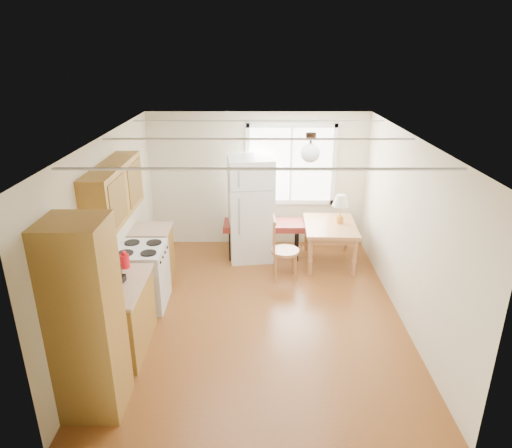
{
  "coord_description": "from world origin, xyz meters",
  "views": [
    {
      "loc": [
        -0.02,
        -5.68,
        3.55
      ],
      "look_at": [
        -0.03,
        0.51,
        1.15
      ],
      "focal_mm": 32.0,
      "sensor_mm": 36.0,
      "label": 1
    }
  ],
  "objects_px": {
    "chair": "(279,244)",
    "dining_table": "(330,230)",
    "refrigerator": "(251,209)",
    "bench": "(264,226)"
  },
  "relations": [
    {
      "from": "chair",
      "to": "dining_table",
      "type": "bearing_deg",
      "value": 30.26
    },
    {
      "from": "refrigerator",
      "to": "dining_table",
      "type": "xyz_separation_m",
      "value": [
        1.37,
        -0.26,
        -0.3
      ]
    },
    {
      "from": "refrigerator",
      "to": "bench",
      "type": "relative_size",
      "value": 1.29
    },
    {
      "from": "refrigerator",
      "to": "bench",
      "type": "distance_m",
      "value": 0.4
    },
    {
      "from": "refrigerator",
      "to": "bench",
      "type": "bearing_deg",
      "value": -6.03
    },
    {
      "from": "bench",
      "to": "chair",
      "type": "relative_size",
      "value": 1.36
    },
    {
      "from": "bench",
      "to": "chair",
      "type": "xyz_separation_m",
      "value": [
        0.24,
        -0.82,
        0.01
      ]
    },
    {
      "from": "refrigerator",
      "to": "dining_table",
      "type": "distance_m",
      "value": 1.42
    },
    {
      "from": "dining_table",
      "to": "chair",
      "type": "height_order",
      "value": "chair"
    },
    {
      "from": "bench",
      "to": "chair",
      "type": "bearing_deg",
      "value": -73.77
    }
  ]
}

